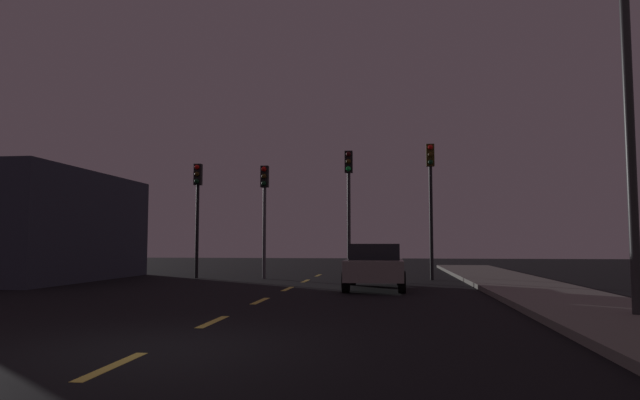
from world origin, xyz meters
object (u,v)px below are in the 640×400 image
at_px(traffic_signal_center_left, 264,199).
at_px(street_lamp_right, 609,108).
at_px(traffic_signal_far_left, 198,198).
at_px(car_stopped_ahead, 375,266).
at_px(traffic_signal_center_right, 349,189).
at_px(traffic_signal_far_right, 431,185).

relative_size(traffic_signal_center_left, street_lamp_right, 0.71).
xyz_separation_m(traffic_signal_far_left, car_stopped_ahead, (7.58, -4.61, -2.64)).
height_order(car_stopped_ahead, street_lamp_right, street_lamp_right).
bearing_deg(street_lamp_right, traffic_signal_center_right, 116.64).
bearing_deg(traffic_signal_center_right, traffic_signal_far_left, -179.99).
relative_size(traffic_signal_center_right, car_stopped_ahead, 1.27).
distance_m(traffic_signal_center_left, traffic_signal_center_right, 3.53).
bearing_deg(traffic_signal_center_right, traffic_signal_center_left, -179.98).
height_order(traffic_signal_far_left, street_lamp_right, street_lamp_right).
bearing_deg(street_lamp_right, traffic_signal_far_left, 136.41).
distance_m(traffic_signal_far_left, traffic_signal_center_right, 6.41).
bearing_deg(traffic_signal_center_right, street_lamp_right, -63.36).
xyz_separation_m(traffic_signal_far_left, traffic_signal_center_right, (6.40, 0.00, 0.27)).
height_order(traffic_signal_far_left, traffic_signal_center_left, traffic_signal_far_left).
bearing_deg(traffic_signal_far_left, traffic_signal_center_left, -0.01).
xyz_separation_m(traffic_signal_center_right, car_stopped_ahead, (1.18, -4.61, -2.91)).
bearing_deg(traffic_signal_far_left, traffic_signal_center_right, 0.01).
distance_m(traffic_signal_center_right, street_lamp_right, 13.05).
distance_m(traffic_signal_center_left, street_lamp_right, 14.98).
bearing_deg(street_lamp_right, car_stopped_ahead, 123.55).
height_order(traffic_signal_center_left, street_lamp_right, street_lamp_right).
bearing_deg(traffic_signal_center_right, traffic_signal_far_right, 0.01).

